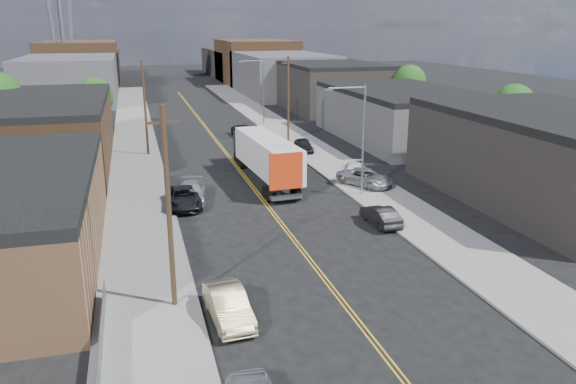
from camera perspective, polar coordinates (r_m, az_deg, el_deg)
ground at (r=77.37m, az=-8.29°, el=6.45°), size 260.00×260.00×0.00m
centerline at (r=62.80m, az=-6.48°, el=4.17°), size 0.32×120.00×0.01m
sidewalk_left at (r=62.06m, az=-15.18°, el=3.61°), size 5.00×140.00×0.15m
sidewalk_right at (r=64.90m, az=1.85°, el=4.74°), size 5.00×140.00×0.15m
warehouse_brown at (r=61.06m, az=-23.42°, el=5.71°), size 12.00×26.00×6.60m
industrial_right_a at (r=48.53m, az=25.42°, el=3.27°), size 14.00×22.00×7.10m
industrial_right_b at (r=69.96m, az=11.54°, el=7.76°), size 14.00×24.00×6.10m
industrial_right_c at (r=93.59m, az=4.31°, el=10.66°), size 14.00×22.00×7.60m
skyline_left_a at (r=111.51m, az=-21.25°, el=10.66°), size 16.00×30.00×8.00m
skyline_right_a at (r=114.86m, az=-0.59°, el=11.90°), size 16.00×30.00×8.00m
skyline_left_b at (r=136.28m, az=-20.37°, el=12.06°), size 16.00×26.00×10.00m
skyline_right_b at (r=139.04m, az=-3.32°, el=13.10°), size 16.00×26.00×10.00m
skyline_left_c at (r=156.28m, az=-19.78°, el=12.01°), size 16.00×40.00×7.00m
skyline_right_c at (r=158.69m, az=-4.90°, el=12.96°), size 16.00×40.00×7.00m
streetlight_near at (r=44.79m, az=7.22°, el=6.08°), size 3.39×0.25×9.00m
streetlight_far at (r=77.94m, az=-2.81°, el=10.63°), size 3.39×0.25×9.00m
utility_pole_left_near at (r=26.94m, az=-12.03°, el=-1.63°), size 1.60×0.26×10.00m
utility_pole_left_far at (r=61.19m, az=-14.32°, el=8.33°), size 1.60×0.26×10.00m
utility_pole_right at (r=66.54m, az=0.03°, el=9.46°), size 1.60×0.26×10.00m
chainlink_fence at (r=23.06m, az=-18.76°, el=-17.94°), size 0.05×16.00×1.22m
tree_left_mid at (r=72.51m, az=-27.23°, el=8.52°), size 5.10×5.04×8.37m
tree_left_far at (r=78.24m, az=-18.93°, el=9.23°), size 4.35×4.20×6.97m
tree_right_near at (r=65.58m, az=21.97°, el=7.93°), size 4.60×4.48×7.44m
tree_right_far at (r=85.72m, az=12.26°, el=10.72°), size 4.85×4.76×7.91m
semi_truck at (r=50.32m, az=-2.52°, el=3.87°), size 3.41×15.73×4.08m
car_left_b at (r=27.03m, az=-6.10°, el=-11.38°), size 1.93×4.72×1.52m
car_left_c at (r=43.62m, az=-10.51°, el=-0.55°), size 2.71×5.50×1.50m
car_left_d at (r=44.92m, az=-9.80°, el=-0.01°), size 2.77×5.37×1.49m
car_right_oncoming at (r=39.57m, az=9.39°, el=-2.39°), size 1.56×4.15×1.35m
car_right_lot_a at (r=48.56m, az=7.88°, el=1.47°), size 4.55×5.60×1.42m
car_right_lot_b at (r=50.53m, az=6.76°, el=2.07°), size 3.40×4.99×1.34m
car_right_lot_c at (r=61.36m, az=1.59°, el=4.79°), size 2.03×4.24×1.40m
car_ahead_truck at (r=70.64m, az=-4.49°, el=6.18°), size 2.70×5.15×1.38m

